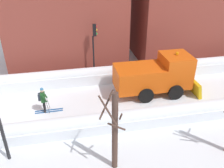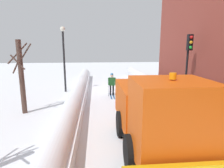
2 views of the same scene
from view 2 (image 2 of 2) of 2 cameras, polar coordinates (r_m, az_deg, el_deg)
ground_plane at (r=7.45m, az=9.18°, el=-19.69°), size 80.00×80.00×0.00m
snowbank_left at (r=8.35m, az=29.96°, el=-12.77°), size 1.10×36.00×1.31m
snowbank_right at (r=7.12m, az=-15.57°, el=-16.84°), size 1.10×36.00×1.12m
plow_truck at (r=7.13m, az=13.06°, el=-8.19°), size 3.20×5.98×3.12m
skier at (r=14.68m, az=-0.05°, el=0.29°), size 0.62×1.80×1.81m
traffic_light_pole at (r=11.71m, az=22.39°, el=7.29°), size 0.28×0.42×4.52m
street_lamp at (r=16.22m, az=-14.63°, el=9.63°), size 0.40×0.40×5.45m
bare_tree_near at (r=11.72m, az=-26.09°, el=2.29°), size 1.41×1.17×4.22m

